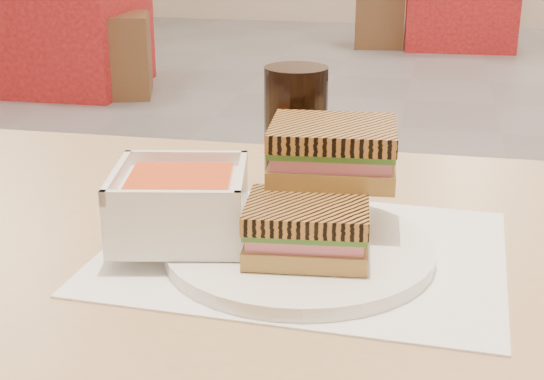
% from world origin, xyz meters
% --- Properties ---
extents(main_table, '(1.21, 0.71, 0.75)m').
position_xyz_m(main_table, '(-0.01, -1.97, 0.64)').
color(main_table, tan).
rests_on(main_table, ground).
extents(tray_liner, '(0.41, 0.32, 0.00)m').
position_xyz_m(tray_liner, '(0.04, -1.98, 0.75)').
color(tray_liner, white).
rests_on(tray_liner, main_table).
extents(plate, '(0.26, 0.26, 0.01)m').
position_xyz_m(plate, '(0.04, -2.00, 0.76)').
color(plate, white).
rests_on(plate, tray_liner).
extents(soup_bowl, '(0.15, 0.15, 0.07)m').
position_xyz_m(soup_bowl, '(-0.08, -2.00, 0.80)').
color(soup_bowl, white).
rests_on(soup_bowl, plate).
extents(panini_lower, '(0.12, 0.11, 0.05)m').
position_xyz_m(panini_lower, '(0.05, -2.02, 0.79)').
color(panini_lower, '#A07D3D').
rests_on(panini_lower, plate).
extents(panini_upper, '(0.13, 0.12, 0.06)m').
position_xyz_m(panini_upper, '(0.06, -1.94, 0.85)').
color(panini_upper, '#A07D3D').
rests_on(panini_upper, panini_lower).
extents(cola_glass, '(0.07, 0.07, 0.16)m').
position_xyz_m(cola_glass, '(0.00, -1.83, 0.83)').
color(cola_glass, black).
rests_on(cola_glass, main_table).
extents(bg_table_0, '(0.85, 0.85, 0.74)m').
position_xyz_m(bg_table_0, '(-2.09, 1.79, 0.37)').
color(bg_table_0, red).
rests_on(bg_table_0, ground).
extents(bg_chair_0r, '(0.53, 0.53, 0.48)m').
position_xyz_m(bg_chair_0r, '(-1.73, 1.67, 0.24)').
color(bg_chair_0r, brown).
rests_on(bg_chair_0r, ground).
extents(bg_chair_2l, '(0.42, 0.42, 0.43)m').
position_xyz_m(bg_chair_2l, '(-0.32, 3.72, 0.21)').
color(bg_chair_2l, brown).
rests_on(bg_chair_2l, ground).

